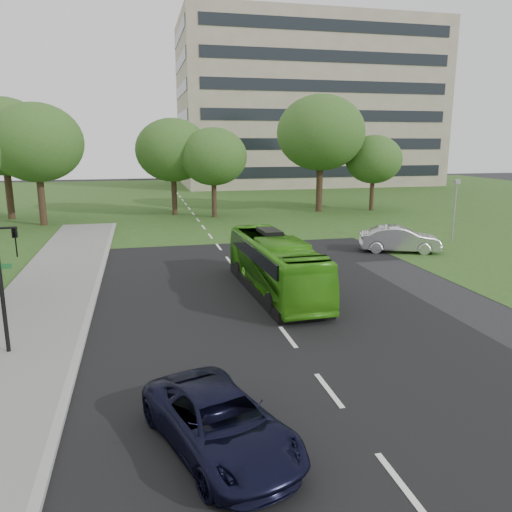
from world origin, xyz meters
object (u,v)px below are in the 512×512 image
Objects in this scene: bus at (275,265)px; tree_park_d at (321,133)px; sedan at (399,239)px; tree_park_e at (374,160)px; office_building at (306,106)px; traffic_light at (5,274)px; tree_park_a at (36,143)px; tree_park_c at (213,157)px; tree_park_b at (173,150)px; tree_park_f at (3,137)px; suv at (220,422)px; camera_pole at (455,202)px.

tree_park_d is at bearing 63.52° from bus.
tree_park_e is at bearing -0.44° from sedan.
office_building is at bearing 83.10° from tree_park_e.
tree_park_e is 20.29m from sedan.
office_building is 71.27m from traffic_light.
tree_park_a is 29.29m from sedan.
bus is (-0.71, -24.03, -4.18)m from tree_park_c.
tree_park_b is at bearing 93.66° from bus.
tree_park_c is 11.04m from tree_park_d.
tree_park_e is 34.32m from tree_park_f.
traffic_light is (7.13, -31.91, -4.48)m from tree_park_f.
tree_park_f is 41.12m from suv.
traffic_light is at bearing -116.15° from office_building.
office_building is at bearing 8.30° from sedan.
tree_park_d is (25.28, 2.83, 0.91)m from tree_park_a.
tree_park_c is 18.33m from tree_park_f.
camera_pole is (5.12, 2.00, 1.98)m from sedan.
office_building is 4.05× the size of tree_park_a.
tree_park_d reaches higher than tree_park_a.
tree_park_f is 2.16× the size of sedan.
tree_park_c is 1.87× the size of camera_pole.
tree_park_a is 30.90m from tree_park_e.
tree_park_c is 0.72× the size of tree_park_d.
tree_park_d is at bearing -2.99° from tree_park_b.
tree_park_d is at bearing -106.09° from office_building.
tree_park_f is at bearing -140.55° from office_building.
tree_park_a reaches higher than sedan.
tree_park_a reaches higher than suv.
tree_park_a is at bearing 119.06° from bus.
tree_park_f is at bearing 120.24° from bus.
tree_park_b is 1.92× the size of traffic_light.
traffic_light is at bearing 112.75° from suv.
tree_park_b is at bearing -126.32° from office_building.
bus is 12.27m from suv.
tree_park_e is 30.50m from bus.
bus is at bearing 50.56° from suv.
tree_park_d is at bearing 48.35° from suv.
tree_park_c is 20.28m from sedan.
sedan is (12.63, -19.70, -5.22)m from tree_park_b.
tree_park_a reaches higher than traffic_light.
tree_park_b is (11.09, 3.57, -0.69)m from tree_park_a.
office_building reaches higher than tree_park_c.
tree_park_c is 1.68× the size of suv.
tree_park_f is 34.62m from sedan.
tree_park_b is 32.15m from traffic_light.
suv is at bearing -74.50° from tree_park_a.
sedan is 1.14× the size of camera_pole.
traffic_light is (-10.86, -28.89, -2.74)m from tree_park_c.
tree_park_d is at bearing 57.17° from traffic_light.
tree_park_a is at bearing 131.78° from camera_pole.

